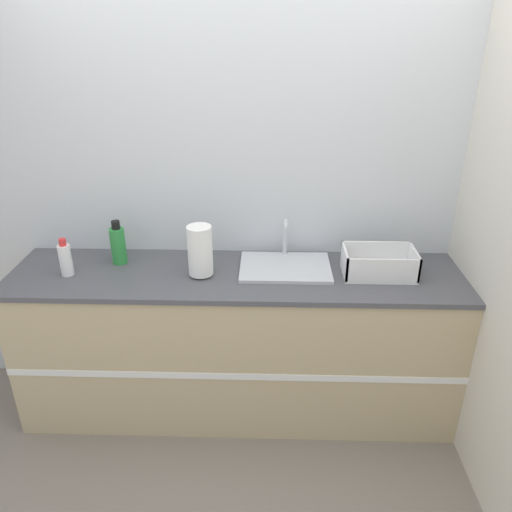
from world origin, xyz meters
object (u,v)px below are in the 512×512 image
at_px(paper_towel_roll, 200,251).
at_px(bottle_white_spray, 65,259).
at_px(bottle_green, 118,245).
at_px(dish_rack, 379,266).
at_px(sink, 285,266).

bearing_deg(paper_towel_roll, bottle_white_spray, -178.67).
height_order(paper_towel_roll, bottle_green, paper_towel_roll).
relative_size(paper_towel_roll, bottle_white_spray, 1.34).
bearing_deg(bottle_white_spray, paper_towel_roll, 1.33).
relative_size(paper_towel_roll, bottle_green, 1.12).
bearing_deg(dish_rack, bottle_green, 175.91).
bearing_deg(sink, bottle_green, 177.10).
distance_m(paper_towel_roll, bottle_white_spray, 0.74).
distance_m(sink, bottle_green, 0.96).
bearing_deg(bottle_green, bottle_white_spray, -147.14).
bearing_deg(bottle_green, paper_towel_roll, -16.19).
xyz_separation_m(bottle_green, bottle_white_spray, (-0.25, -0.16, -0.02)).
relative_size(dish_rack, bottle_green, 1.52).
xyz_separation_m(sink, dish_rack, (0.51, -0.06, 0.04)).
height_order(bottle_green, bottle_white_spray, bottle_green).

